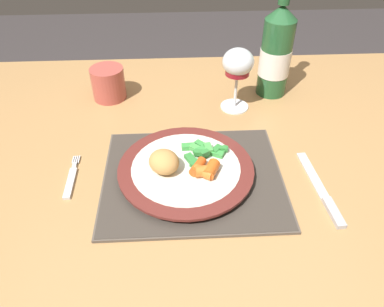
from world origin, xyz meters
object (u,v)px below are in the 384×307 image
object	(u,v)px
dinner_plate	(186,170)
wine_glass	(238,66)
dining_table	(206,178)
drinking_cup	(108,82)
fork	(71,179)
table_knife	(323,193)
bottle	(276,52)

from	to	relation	value
dinner_plate	wine_glass	world-z (taller)	wine_glass
dining_table	dinner_plate	distance (m)	0.13
drinking_cup	wine_glass	bearing A→B (deg)	-11.45
fork	drinking_cup	distance (m)	0.32
wine_glass	drinking_cup	world-z (taller)	wine_glass
dining_table	fork	xyz separation A→B (m)	(-0.27, -0.08, 0.08)
dining_table	table_knife	distance (m)	0.27
table_knife	wine_glass	bearing A→B (deg)	111.89
wine_glass	bottle	world-z (taller)	bottle
dinner_plate	fork	size ratio (longest dim) A/B	2.17
drinking_cup	fork	bearing A→B (deg)	-97.52
table_knife	drinking_cup	world-z (taller)	drinking_cup
wine_glass	bottle	distance (m)	0.13
table_knife	drinking_cup	distance (m)	0.58
table_knife	bottle	size ratio (longest dim) A/B	0.66
dinner_plate	bottle	xyz separation A→B (m)	(0.24, 0.32, 0.10)
bottle	drinking_cup	distance (m)	0.43
fork	wine_glass	bearing A→B (deg)	34.63
dinner_plate	fork	xyz separation A→B (m)	(-0.23, -0.00, -0.01)
table_knife	drinking_cup	bearing A→B (deg)	139.67
fork	table_knife	xyz separation A→B (m)	(0.48, -0.06, 0.00)
table_knife	bottle	world-z (taller)	bottle
dinner_plate	table_knife	distance (m)	0.27
dinner_plate	wine_glass	distance (m)	0.30
dining_table	dinner_plate	world-z (taller)	dinner_plate
fork	bottle	distance (m)	0.57
drinking_cup	dinner_plate	bearing A→B (deg)	-59.25
dining_table	dinner_plate	bearing A→B (deg)	-121.54
fork	bottle	xyz separation A→B (m)	(0.47, 0.32, 0.11)
fork	drinking_cup	xyz separation A→B (m)	(0.04, 0.31, 0.04)
wine_glass	bottle	bearing A→B (deg)	33.14
wine_glass	bottle	size ratio (longest dim) A/B	0.50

